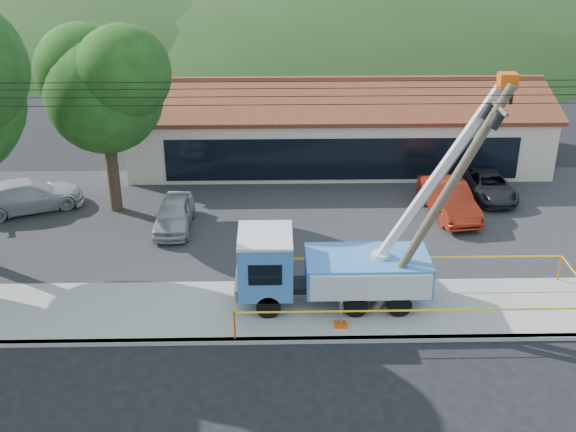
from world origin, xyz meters
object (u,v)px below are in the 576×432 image
(car_red, at_px, (447,216))
(car_silver, at_px, (175,230))
(utility_truck, at_px, (327,265))
(car_dark, at_px, (487,198))
(leaning_pole, at_px, (446,194))
(car_white, at_px, (30,211))

(car_red, bearing_deg, car_silver, 177.53)
(utility_truck, bearing_deg, car_red, 50.66)
(car_red, height_order, car_dark, car_red)
(utility_truck, distance_m, car_red, 9.98)
(leaning_pole, relative_size, car_silver, 2.13)
(car_silver, bearing_deg, utility_truck, -44.46)
(car_dark, bearing_deg, car_red, -142.63)
(car_white, relative_size, car_dark, 1.19)
(leaning_pole, bearing_deg, utility_truck, 169.33)
(utility_truck, bearing_deg, car_dark, 47.96)
(car_white, bearing_deg, car_silver, -130.45)
(utility_truck, relative_size, car_dark, 2.17)
(leaning_pole, xyz_separation_m, car_red, (2.36, 8.34, -4.78))
(car_red, bearing_deg, car_dark, 31.82)
(utility_truck, height_order, leaning_pole, utility_truck)
(car_red, bearing_deg, utility_truck, -137.13)
(leaning_pole, relative_size, car_white, 1.67)
(car_red, distance_m, car_white, 19.82)
(utility_truck, height_order, car_dark, utility_truck)
(car_silver, xyz_separation_m, car_red, (12.64, 1.18, 0.00))
(utility_truck, xyz_separation_m, car_dark, (8.70, 9.64, -1.65))
(car_white, bearing_deg, utility_truck, -146.17)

